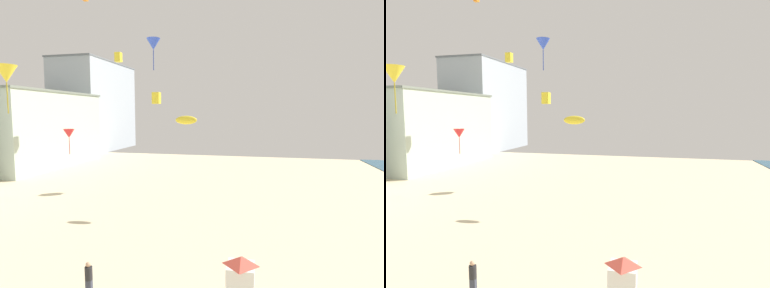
% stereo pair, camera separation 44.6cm
% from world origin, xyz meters
% --- Properties ---
extents(boardwalk_hotel_mid, '(16.56, 20.82, 11.69)m').
position_xyz_m(boardwalk_hotel_mid, '(-29.29, 41.64, 5.85)').
color(boardwalk_hotel_mid, '#B7C6B2').
rests_on(boardwalk_hotel_mid, ground).
extents(boardwalk_hotel_far, '(10.42, 21.37, 19.77)m').
position_xyz_m(boardwalk_hotel_far, '(-29.29, 64.61, 9.89)').
color(boardwalk_hotel_far, '#ADB7C1').
rests_on(boardwalk_hotel_far, ground).
extents(kite_flyer, '(0.34, 0.34, 1.64)m').
position_xyz_m(kite_flyer, '(0.84, 11.91, 0.92)').
color(kite_flyer, '#383D4C').
rests_on(kite_flyer, ground).
extents(lifeguard_stand, '(1.10, 1.10, 2.55)m').
position_xyz_m(lifeguard_stand, '(7.61, 12.07, 1.84)').
color(lifeguard_stand, white).
rests_on(lifeguard_stand, ground).
extents(kite_yellow_delta, '(1.12, 1.12, 2.55)m').
position_xyz_m(kite_yellow_delta, '(-4.86, 13.89, 10.35)').
color(kite_yellow_delta, yellow).
extents(kite_yellow_box, '(0.82, 0.82, 1.29)m').
position_xyz_m(kite_yellow_box, '(-3.38, 33.14, 10.02)').
color(kite_yellow_box, yellow).
extents(kite_blue_delta_2, '(1.53, 1.53, 3.47)m').
position_xyz_m(kite_blue_delta_2, '(-3.67, 33.15, 15.94)').
color(kite_blue_delta_2, blue).
extents(kite_red_delta, '(1.11, 1.11, 2.53)m').
position_xyz_m(kite_red_delta, '(-10.38, 26.97, 6.31)').
color(kite_red_delta, red).
extents(kite_yellow_parafoil, '(1.84, 0.51, 0.72)m').
position_xyz_m(kite_yellow_parafoil, '(2.09, 25.07, 7.74)').
color(kite_yellow_parafoil, yellow).
extents(kite_yellow_box_2, '(0.79, 0.79, 1.25)m').
position_xyz_m(kite_yellow_box_2, '(-10.62, 38.67, 15.76)').
color(kite_yellow_box_2, yellow).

